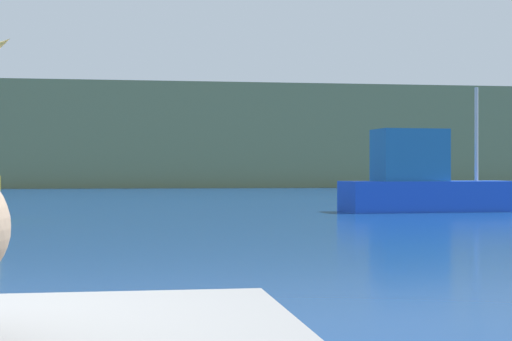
# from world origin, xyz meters

# --- Properties ---
(hillside_backdrop) EXTENTS (140.00, 15.01, 7.92)m
(hillside_backdrop) POSITION_xyz_m (0.00, 68.05, 3.96)
(hillside_backdrop) COLOR #6B7A51
(hillside_backdrop) RESTS_ON ground
(fishing_boat_blue) EXTENTS (5.69, 2.15, 4.03)m
(fishing_boat_blue) POSITION_xyz_m (10.65, 23.20, 0.95)
(fishing_boat_blue) COLOR blue
(fishing_boat_blue) RESTS_ON ground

